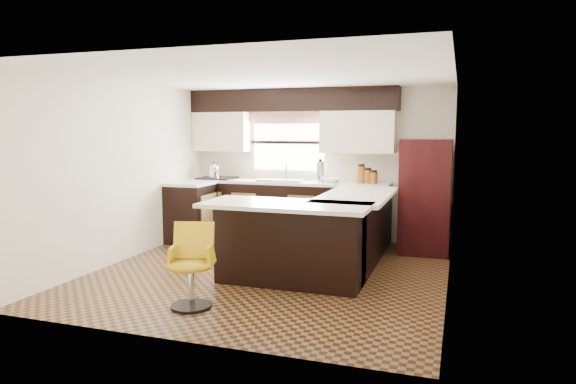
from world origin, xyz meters
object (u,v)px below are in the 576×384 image
(peninsula_long, at_px, (353,232))
(refrigerator, at_px, (425,196))
(bar_chair, at_px, (190,266))
(peninsula_return, at_px, (290,245))

(peninsula_long, distance_m, refrigerator, 1.39)
(peninsula_long, height_order, bar_chair, peninsula_long)
(bar_chair, bearing_deg, peninsula_return, 42.22)
(peninsula_return, bearing_deg, peninsula_long, 61.70)
(peninsula_return, distance_m, refrigerator, 2.46)
(refrigerator, xyz_separation_m, bar_chair, (-2.03, -3.12, -0.40))
(peninsula_long, relative_size, refrigerator, 1.20)
(peninsula_long, xyz_separation_m, bar_chair, (-1.20, -2.07, -0.03))
(refrigerator, relative_size, bar_chair, 1.95)
(peninsula_return, distance_m, bar_chair, 1.29)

